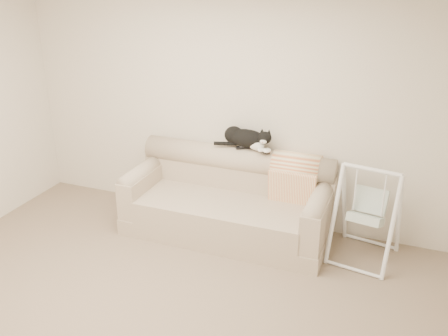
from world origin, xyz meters
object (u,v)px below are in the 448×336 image
remote_a (244,147)px  remote_b (263,151)px  sofa (229,202)px  tuxedo_cat (246,138)px  baby_swing (367,213)px

remote_a → remote_b: bearing=-7.1°
sofa → remote_a: 0.62m
sofa → remote_b: bearing=36.4°
remote_b → tuxedo_cat: bearing=172.5°
remote_a → tuxedo_cat: tuxedo_cat is taller
remote_a → tuxedo_cat: (0.03, -0.00, 0.11)m
remote_b → tuxedo_cat: size_ratio=0.26×
remote_b → baby_swing: 1.24m
remote_b → tuxedo_cat: tuxedo_cat is taller
sofa → tuxedo_cat: bearing=67.4°
baby_swing → remote_b: bearing=168.6°
sofa → baby_swing: (1.45, -0.01, 0.14)m
sofa → baby_swing: size_ratio=2.23×
remote_a → sofa: bearing=-107.2°
tuxedo_cat → baby_swing: size_ratio=0.66×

